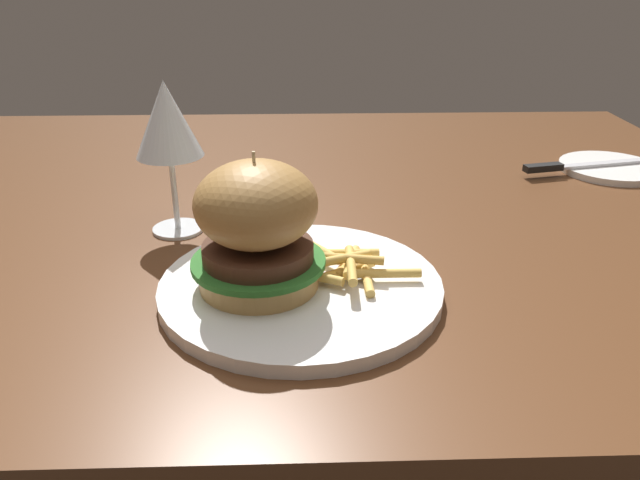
{
  "coord_description": "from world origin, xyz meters",
  "views": [
    {
      "loc": [
        0.01,
        -0.8,
        1.05
      ],
      "look_at": [
        0.03,
        -0.23,
        0.78
      ],
      "focal_mm": 35.0,
      "sensor_mm": 36.0,
      "label": 1
    }
  ],
  "objects_px": {
    "wine_glass": "(167,123)",
    "table_knife": "(582,165)",
    "main_plate": "(301,287)",
    "burger_sandwich": "(257,226)",
    "bread_plate": "(610,168)"
  },
  "relations": [
    {
      "from": "bread_plate",
      "to": "main_plate",
      "type": "bearing_deg",
      "value": -142.8
    },
    {
      "from": "burger_sandwich",
      "to": "table_knife",
      "type": "relative_size",
      "value": 0.57
    },
    {
      "from": "main_plate",
      "to": "bread_plate",
      "type": "bearing_deg",
      "value": 37.2
    },
    {
      "from": "burger_sandwich",
      "to": "bread_plate",
      "type": "relative_size",
      "value": 0.89
    },
    {
      "from": "burger_sandwich",
      "to": "wine_glass",
      "type": "height_order",
      "value": "wine_glass"
    },
    {
      "from": "main_plate",
      "to": "burger_sandwich",
      "type": "height_order",
      "value": "burger_sandwich"
    },
    {
      "from": "burger_sandwich",
      "to": "bread_plate",
      "type": "height_order",
      "value": "burger_sandwich"
    },
    {
      "from": "main_plate",
      "to": "wine_glass",
      "type": "xyz_separation_m",
      "value": [
        -0.15,
        0.16,
        0.13
      ]
    },
    {
      "from": "wine_glass",
      "to": "burger_sandwich",
      "type": "bearing_deg",
      "value": -56.8
    },
    {
      "from": "wine_glass",
      "to": "bread_plate",
      "type": "bearing_deg",
      "value": 18.11
    },
    {
      "from": "table_knife",
      "to": "wine_glass",
      "type": "bearing_deg",
      "value": -161.38
    },
    {
      "from": "wine_glass",
      "to": "table_knife",
      "type": "distance_m",
      "value": 0.62
    },
    {
      "from": "main_plate",
      "to": "table_knife",
      "type": "bearing_deg",
      "value": 39.45
    },
    {
      "from": "burger_sandwich",
      "to": "table_knife",
      "type": "height_order",
      "value": "burger_sandwich"
    },
    {
      "from": "burger_sandwich",
      "to": "table_knife",
      "type": "bearing_deg",
      "value": 37.5
    }
  ]
}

